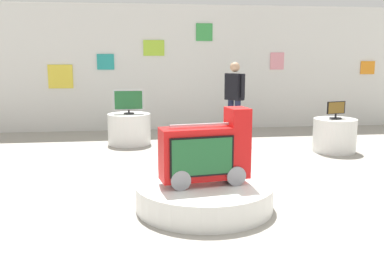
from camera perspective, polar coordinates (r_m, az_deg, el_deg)
ground_plane at (r=5.11m, az=4.72°, el=-9.20°), size 30.00×30.00×0.00m
back_wall_display at (r=10.18m, az=-1.57°, el=8.82°), size 11.28×0.13×2.89m
main_display_pedestal at (r=4.94m, az=1.65°, el=-8.15°), size 1.56×1.56×0.28m
novelty_firetruck_tv at (r=4.81m, az=1.92°, el=-2.63°), size 1.03×0.50×0.86m
display_pedestal_left_rear at (r=8.55m, az=-8.34°, el=0.74°), size 0.84×0.84×0.60m
tv_on_left_rear at (r=8.47m, az=-8.44°, el=4.42°), size 0.58×0.21×0.47m
display_pedestal_center_rear at (r=8.20m, az=18.41°, el=-0.09°), size 0.76×0.76×0.60m
tv_on_center_rear at (r=8.13m, az=18.60°, el=3.12°), size 0.37×0.22×0.31m
shopper_browsing_near_truck at (r=8.80m, az=5.66°, el=5.24°), size 0.37×0.49×1.60m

